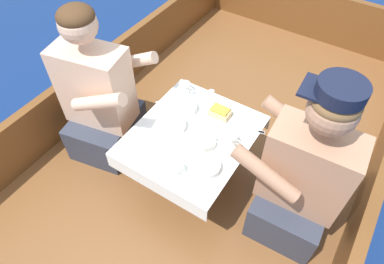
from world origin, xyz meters
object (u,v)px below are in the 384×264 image
Objects in this scene: coffee_cup_port at (185,88)px; coffee_cup_starboard at (230,139)px; person_starboard at (302,178)px; person_port at (100,100)px; coffee_cup_center at (177,169)px; sandwich at (220,112)px.

coffee_cup_starboard is (0.42, -0.21, -0.00)m from coffee_cup_port.
coffee_cup_port is at bearing 153.73° from coffee_cup_starboard.
person_starboard reaches higher than coffee_cup_port.
person_starboard is 0.41m from coffee_cup_starboard.
person_starboard is 0.86m from coffee_cup_port.
person_port is 9.69× the size of coffee_cup_center.
person_port is 8.38× the size of sandwich.
person_port is 0.82m from coffee_cup_starboard.
person_port is 0.52m from coffee_cup_port.
coffee_cup_port is at bearing -17.74° from person_starboard.
person_port is at bearing -157.68° from sandwich.
person_starboard is 9.77× the size of coffee_cup_center.
coffee_cup_port is at bearing 30.16° from person_port.
coffee_cup_starboard is 0.34m from coffee_cup_center.
coffee_cup_port is at bearing 166.67° from sandwich.
person_port reaches higher than coffee_cup_port.
sandwich is (0.67, 0.27, 0.03)m from person_port.
coffee_cup_port reaches higher than coffee_cup_starboard.
person_starboard is 9.79× the size of coffee_cup_starboard.
person_starboard reaches higher than sandwich.
person_starboard is 10.23× the size of coffee_cup_port.
person_starboard is at bearing -14.98° from coffee_cup_port.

